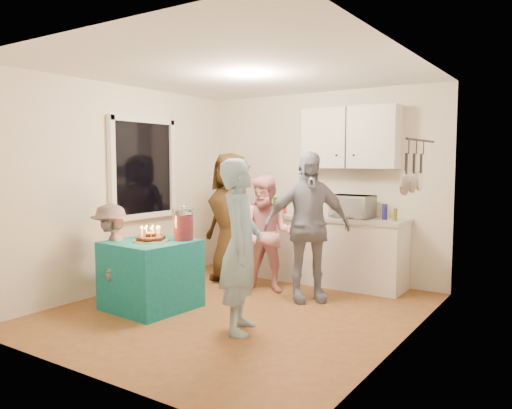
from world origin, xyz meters
The scene contains 19 objects.
floor centered at (0.00, 0.00, 0.00)m, with size 4.00×4.00×0.00m, color brown.
ceiling centered at (0.00, 0.00, 2.60)m, with size 4.00×4.00×0.00m, color white.
back_wall centered at (0.00, 2.00, 1.30)m, with size 3.60×3.60×0.00m, color silver.
left_wall centered at (-1.80, 0.00, 1.30)m, with size 4.00×4.00×0.00m, color silver.
right_wall centered at (1.80, 0.00, 1.30)m, with size 4.00×4.00×0.00m, color silver.
window_night centered at (-1.77, 0.30, 1.55)m, with size 0.04×1.00×1.20m, color black.
counter centered at (0.20, 1.70, 0.43)m, with size 2.20×0.58×0.86m, color white.
countertop centered at (0.20, 1.70, 0.89)m, with size 2.24×0.62×0.05m, color beige.
upper_cabinet centered at (0.50, 1.85, 1.95)m, with size 1.30×0.30×0.80m, color white.
pot_rack centered at (1.72, 0.70, 1.60)m, with size 0.12×1.00×0.60m, color black.
microwave centered at (0.61, 1.70, 1.06)m, with size 0.53×0.36×0.29m, color white.
party_table centered at (-0.87, -0.46, 0.38)m, with size 0.85×0.85×0.76m, color #106C70.
donut_cake centered at (-0.85, -0.48, 0.85)m, with size 0.38×0.38×0.18m, color #381C0C, non-canonical shape.
punch_jar centered at (-0.61, -0.21, 0.93)m, with size 0.22×0.22×0.34m, color red.
man_birthday centered at (0.40, -0.52, 0.83)m, with size 0.61×0.40×1.67m, color #8AB1C8.
woman_back_left centered at (-0.88, 1.06, 0.88)m, with size 0.86×0.56×1.75m, color brown.
woman_back_center centered at (-0.17, 0.85, 0.73)m, with size 0.71×0.55×1.46m, color pink.
woman_back_right centered at (0.43, 0.79, 0.88)m, with size 1.03×0.43×1.76m, color #111739.
child_near_left centered at (-1.33, -0.62, 0.58)m, with size 0.76×0.43×1.17m, color #5C4A4A.
Camera 1 is at (3.13, -4.37, 1.65)m, focal length 35.00 mm.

